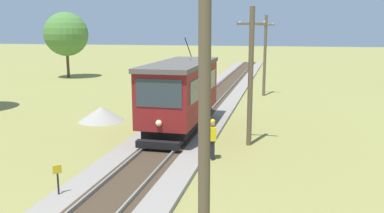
% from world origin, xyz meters
% --- Properties ---
extents(red_tram, '(2.60, 8.54, 4.79)m').
position_xyz_m(red_tram, '(0.00, 13.90, 2.19)').
color(red_tram, maroon).
rests_on(red_tram, rail_right).
extents(utility_pole_foreground, '(1.40, 0.28, 8.38)m').
position_xyz_m(utility_pole_foreground, '(3.78, 0.87, 4.29)').
color(utility_pole_foreground, brown).
rests_on(utility_pole_foreground, ground).
extents(utility_pole_near_tram, '(1.40, 0.28, 6.54)m').
position_xyz_m(utility_pole_near_tram, '(3.78, 12.25, 3.37)').
color(utility_pole_near_tram, brown).
rests_on(utility_pole_near_tram, ground).
extents(utility_pole_mid, '(1.40, 0.47, 6.68)m').
position_xyz_m(utility_pole_mid, '(3.78, 27.32, 3.43)').
color(utility_pole_mid, brown).
rests_on(utility_pole_mid, ground).
extents(trackside_signal_marker, '(0.21, 0.21, 1.18)m').
position_xyz_m(trackside_signal_marker, '(-1.79, 4.57, 0.67)').
color(trackside_signal_marker, black).
rests_on(trackside_signal_marker, ground).
extents(gravel_pile, '(2.79, 2.79, 0.90)m').
position_xyz_m(gravel_pile, '(-5.43, 15.47, 0.45)').
color(gravel_pile, '#9E998E').
rests_on(gravel_pile, ground).
extents(track_worker, '(0.36, 0.44, 1.78)m').
position_xyz_m(track_worker, '(2.44, 9.72, 0.98)').
color(track_worker, black).
rests_on(track_worker, ground).
extents(tree_left_near, '(4.97, 4.97, 7.46)m').
position_xyz_m(tree_left_near, '(-18.96, 35.25, 4.97)').
color(tree_left_near, '#4C3823').
rests_on(tree_left_near, ground).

